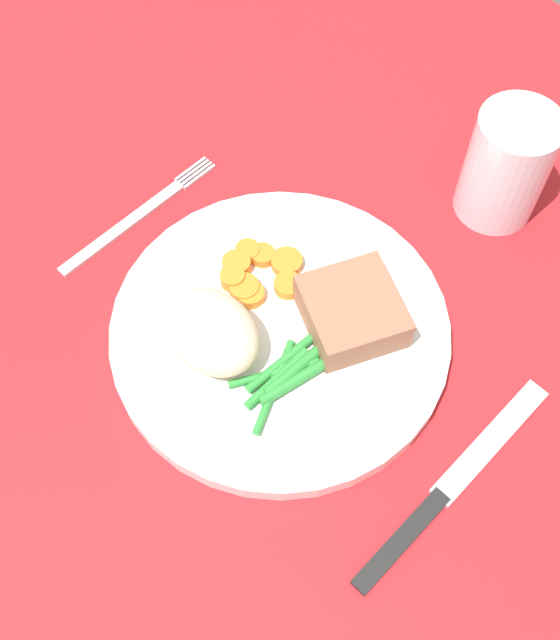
{
  "coord_description": "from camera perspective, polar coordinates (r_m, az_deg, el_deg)",
  "views": [
    {
      "loc": [
        18.62,
        -23.41,
        55.61
      ],
      "look_at": [
        -1.67,
        -2.87,
        4.6
      ],
      "focal_mm": 43.66,
      "sensor_mm": 36.0,
      "label": 1
    }
  ],
  "objects": [
    {
      "name": "knife",
      "position": [
        0.57,
        12.3,
        -11.88
      ],
      "size": [
        1.7,
        20.5,
        0.64
      ],
      "rotation": [
        0.0,
        0.0,
        0.05
      ],
      "color": "black",
      "rests_on": "dining_table"
    },
    {
      "name": "water_glass",
      "position": [
        0.67,
        16.11,
        10.37
      ],
      "size": [
        6.76,
        6.76,
        10.0
      ],
      "color": "silver",
      "rests_on": "dining_table"
    },
    {
      "name": "fork",
      "position": [
        0.68,
        -10.34,
        7.53
      ],
      "size": [
        1.44,
        16.6,
        0.4
      ],
      "rotation": [
        0.0,
        0.0,
        0.04
      ],
      "color": "silver",
      "rests_on": "dining_table"
    },
    {
      "name": "carrot_slices",
      "position": [
        0.61,
        -1.8,
        3.45
      ],
      "size": [
        6.6,
        6.6,
        1.26
      ],
      "color": "orange",
      "rests_on": "dinner_plate"
    },
    {
      "name": "mashed_potatoes",
      "position": [
        0.57,
        -5.03,
        -0.88
      ],
      "size": [
        7.96,
        6.19,
        4.47
      ],
      "primitive_type": "ellipsoid",
      "color": "beige",
      "rests_on": "dinner_plate"
    },
    {
      "name": "green_beans",
      "position": [
        0.57,
        0.75,
        -3.83
      ],
      "size": [
        4.92,
        10.4,
        0.89
      ],
      "color": "#2D8C38",
      "rests_on": "dinner_plate"
    },
    {
      "name": "dining_table",
      "position": [
        0.62,
        2.95,
        -0.94
      ],
      "size": [
        120.0,
        90.0,
        2.0
      ],
      "color": "red",
      "rests_on": "ground"
    },
    {
      "name": "meat_portion",
      "position": [
        0.59,
        5.3,
        0.63
      ],
      "size": [
        9.45,
        9.31,
        3.03
      ],
      "primitive_type": "cube",
      "rotation": [
        0.0,
        0.0,
        -0.45
      ],
      "color": "#936047",
      "rests_on": "dinner_plate"
    },
    {
      "name": "dinner_plate",
      "position": [
        0.6,
        0.0,
        -0.84
      ],
      "size": [
        26.18,
        26.18,
        1.6
      ],
      "primitive_type": "cylinder",
      "color": "white",
      "rests_on": "dining_table"
    }
  ]
}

